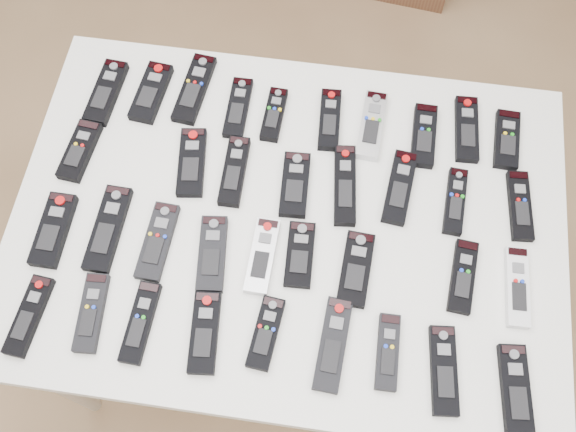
# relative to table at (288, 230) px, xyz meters

# --- Properties ---
(ground) EXTENTS (4.00, 4.00, 0.00)m
(ground) POSITION_rel_table_xyz_m (-0.01, -0.13, -0.72)
(ground) COLOR brown
(ground) RESTS_ON ground
(table) EXTENTS (1.25, 0.88, 0.78)m
(table) POSITION_rel_table_xyz_m (0.00, 0.00, 0.00)
(table) COLOR white
(table) RESTS_ON ground
(remote_0) EXTENTS (0.07, 0.19, 0.02)m
(remote_0) POSITION_rel_table_xyz_m (-0.49, 0.27, 0.07)
(remote_0) COLOR black
(remote_0) RESTS_ON table
(remote_1) EXTENTS (0.08, 0.17, 0.02)m
(remote_1) POSITION_rel_table_xyz_m (-0.38, 0.29, 0.07)
(remote_1) COLOR black
(remote_1) RESTS_ON table
(remote_2) EXTENTS (0.08, 0.20, 0.02)m
(remote_2) POSITION_rel_table_xyz_m (-0.28, 0.31, 0.07)
(remote_2) COLOR black
(remote_2) RESTS_ON table
(remote_3) EXTENTS (0.05, 0.17, 0.02)m
(remote_3) POSITION_rel_table_xyz_m (-0.16, 0.27, 0.07)
(remote_3) COLOR black
(remote_3) RESTS_ON table
(remote_4) EXTENTS (0.05, 0.15, 0.02)m
(remote_4) POSITION_rel_table_xyz_m (-0.07, 0.27, 0.07)
(remote_4) COLOR black
(remote_4) RESTS_ON table
(remote_5) EXTENTS (0.06, 0.17, 0.02)m
(remote_5) POSITION_rel_table_xyz_m (0.06, 0.27, 0.07)
(remote_5) COLOR black
(remote_5) RESTS_ON table
(remote_6) EXTENTS (0.06, 0.19, 0.02)m
(remote_6) POSITION_rel_table_xyz_m (0.16, 0.27, 0.07)
(remote_6) COLOR #B7B7BC
(remote_6) RESTS_ON table
(remote_7) EXTENTS (0.06, 0.17, 0.02)m
(remote_7) POSITION_rel_table_xyz_m (0.29, 0.26, 0.07)
(remote_7) COLOR black
(remote_7) RESTS_ON table
(remote_8) EXTENTS (0.06, 0.18, 0.02)m
(remote_8) POSITION_rel_table_xyz_m (0.39, 0.29, 0.07)
(remote_8) COLOR black
(remote_8) RESTS_ON table
(remote_9) EXTENTS (0.06, 0.16, 0.02)m
(remote_9) POSITION_rel_table_xyz_m (0.49, 0.28, 0.07)
(remote_9) COLOR black
(remote_9) RESTS_ON table
(remote_10) EXTENTS (0.07, 0.16, 0.02)m
(remote_10) POSITION_rel_table_xyz_m (-0.51, 0.10, 0.07)
(remote_10) COLOR black
(remote_10) RESTS_ON table
(remote_11) EXTENTS (0.08, 0.18, 0.02)m
(remote_11) POSITION_rel_table_xyz_m (-0.24, 0.11, 0.07)
(remote_11) COLOR black
(remote_11) RESTS_ON table
(remote_12) EXTENTS (0.05, 0.18, 0.02)m
(remote_12) POSITION_rel_table_xyz_m (-0.14, 0.10, 0.07)
(remote_12) COLOR black
(remote_12) RESTS_ON table
(remote_13) EXTENTS (0.07, 0.16, 0.02)m
(remote_13) POSITION_rel_table_xyz_m (0.00, 0.08, 0.07)
(remote_13) COLOR black
(remote_13) RESTS_ON table
(remote_14) EXTENTS (0.07, 0.20, 0.02)m
(remote_14) POSITION_rel_table_xyz_m (0.12, 0.10, 0.07)
(remote_14) COLOR black
(remote_14) RESTS_ON table
(remote_15) EXTENTS (0.07, 0.19, 0.02)m
(remote_15) POSITION_rel_table_xyz_m (0.24, 0.11, 0.07)
(remote_15) COLOR black
(remote_15) RESTS_ON table
(remote_16) EXTENTS (0.05, 0.16, 0.02)m
(remote_16) POSITION_rel_table_xyz_m (0.37, 0.09, 0.07)
(remote_16) COLOR black
(remote_16) RESTS_ON table
(remote_17) EXTENTS (0.06, 0.17, 0.02)m
(remote_17) POSITION_rel_table_xyz_m (0.52, 0.10, 0.07)
(remote_17) COLOR black
(remote_17) RESTS_ON table
(remote_18) EXTENTS (0.06, 0.17, 0.02)m
(remote_18) POSITION_rel_table_xyz_m (-0.51, -0.10, 0.07)
(remote_18) COLOR black
(remote_18) RESTS_ON table
(remote_19) EXTENTS (0.06, 0.21, 0.02)m
(remote_19) POSITION_rel_table_xyz_m (-0.39, -0.08, 0.07)
(remote_19) COLOR black
(remote_19) RESTS_ON table
(remote_20) EXTENTS (0.06, 0.18, 0.02)m
(remote_20) POSITION_rel_table_xyz_m (-0.28, -0.10, 0.07)
(remote_20) COLOR black
(remote_20) RESTS_ON table
(remote_21) EXTENTS (0.08, 0.18, 0.02)m
(remote_21) POSITION_rel_table_xyz_m (-0.15, -0.11, 0.07)
(remote_21) COLOR black
(remote_21) RESTS_ON table
(remote_22) EXTENTS (0.06, 0.17, 0.02)m
(remote_22) POSITION_rel_table_xyz_m (-0.04, -0.10, 0.07)
(remote_22) COLOR #B7B7BC
(remote_22) RESTS_ON table
(remote_23) EXTENTS (0.07, 0.15, 0.02)m
(remote_23) POSITION_rel_table_xyz_m (0.04, -0.08, 0.07)
(remote_23) COLOR black
(remote_23) RESTS_ON table
(remote_24) EXTENTS (0.07, 0.17, 0.02)m
(remote_24) POSITION_rel_table_xyz_m (0.16, -0.10, 0.07)
(remote_24) COLOR black
(remote_24) RESTS_ON table
(remote_25) EXTENTS (0.06, 0.17, 0.02)m
(remote_25) POSITION_rel_table_xyz_m (0.39, -0.08, 0.07)
(remote_25) COLOR black
(remote_25) RESTS_ON table
(remote_26) EXTENTS (0.05, 0.18, 0.02)m
(remote_26) POSITION_rel_table_xyz_m (0.51, -0.09, 0.07)
(remote_26) COLOR silver
(remote_26) RESTS_ON table
(remote_27) EXTENTS (0.06, 0.18, 0.02)m
(remote_27) POSITION_rel_table_xyz_m (-0.51, -0.30, 0.07)
(remote_27) COLOR black
(remote_27) RESTS_ON table
(remote_28) EXTENTS (0.06, 0.17, 0.02)m
(remote_28) POSITION_rel_table_xyz_m (-0.38, -0.28, 0.07)
(remote_28) COLOR black
(remote_28) RESTS_ON table
(remote_29) EXTENTS (0.05, 0.18, 0.02)m
(remote_29) POSITION_rel_table_xyz_m (-0.27, -0.28, 0.07)
(remote_29) COLOR black
(remote_29) RESTS_ON table
(remote_30) EXTENTS (0.07, 0.18, 0.02)m
(remote_30) POSITION_rel_table_xyz_m (-0.13, -0.28, 0.07)
(remote_30) COLOR black
(remote_30) RESTS_ON table
(remote_31) EXTENTS (0.06, 0.16, 0.02)m
(remote_31) POSITION_rel_table_xyz_m (-0.01, -0.27, 0.07)
(remote_31) COLOR black
(remote_31) RESTS_ON table
(remote_32) EXTENTS (0.06, 0.20, 0.02)m
(remote_32) POSITION_rel_table_xyz_m (0.13, -0.27, 0.07)
(remote_32) COLOR black
(remote_32) RESTS_ON table
(remote_33) EXTENTS (0.05, 0.16, 0.02)m
(remote_33) POSITION_rel_table_xyz_m (0.25, -0.27, 0.07)
(remote_33) COLOR black
(remote_33) RESTS_ON table
(remote_34) EXTENTS (0.07, 0.18, 0.02)m
(remote_34) POSITION_rel_table_xyz_m (0.36, -0.29, 0.07)
(remote_34) COLOR black
(remote_34) RESTS_ON table
(remote_35) EXTENTS (0.07, 0.19, 0.02)m
(remote_35) POSITION_rel_table_xyz_m (0.50, -0.31, 0.07)
(remote_35) COLOR black
(remote_35) RESTS_ON table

